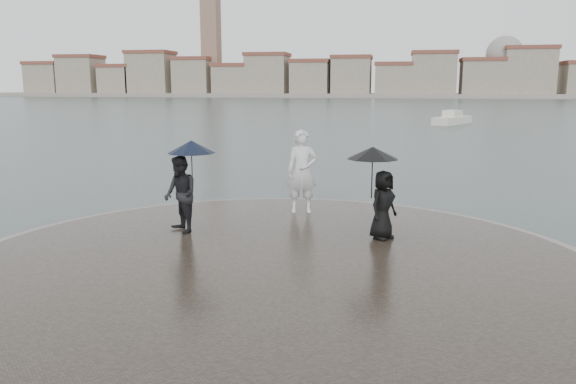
# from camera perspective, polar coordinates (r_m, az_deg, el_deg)

# --- Properties ---
(ground) EXTENTS (400.00, 400.00, 0.00)m
(ground) POSITION_cam_1_polar(r_m,az_deg,el_deg) (7.44, -7.58, -18.07)
(ground) COLOR #2B3835
(ground) RESTS_ON ground
(kerb_ring) EXTENTS (12.50, 12.50, 0.32)m
(kerb_ring) POSITION_cam_1_polar(r_m,az_deg,el_deg) (10.46, -1.40, -8.28)
(kerb_ring) COLOR gray
(kerb_ring) RESTS_ON ground
(quay_tip) EXTENTS (11.90, 11.90, 0.36)m
(quay_tip) POSITION_cam_1_polar(r_m,az_deg,el_deg) (10.46, -1.40, -8.17)
(quay_tip) COLOR #2D261E
(quay_tip) RESTS_ON ground
(statue) EXTENTS (0.85, 0.64, 2.11)m
(statue) POSITION_cam_1_polar(r_m,az_deg,el_deg) (14.28, 1.44, 2.09)
(statue) COLOR silver
(statue) RESTS_ON quay_tip
(visitor_left) EXTENTS (1.30, 1.15, 2.04)m
(visitor_left) POSITION_cam_1_polar(r_m,az_deg,el_deg) (12.53, -10.60, 0.96)
(visitor_left) COLOR black
(visitor_left) RESTS_ON quay_tip
(visitor_right) EXTENTS (1.20, 1.11, 1.95)m
(visitor_right) POSITION_cam_1_polar(r_m,az_deg,el_deg) (11.97, 9.22, 0.76)
(visitor_right) COLOR black
(visitor_right) RESTS_ON quay_tip
(far_skyline) EXTENTS (260.00, 20.00, 37.00)m
(far_skyline) POSITION_cam_1_polar(r_m,az_deg,el_deg) (167.08, 8.47, 11.38)
(far_skyline) COLOR gray
(far_skyline) RESTS_ON ground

